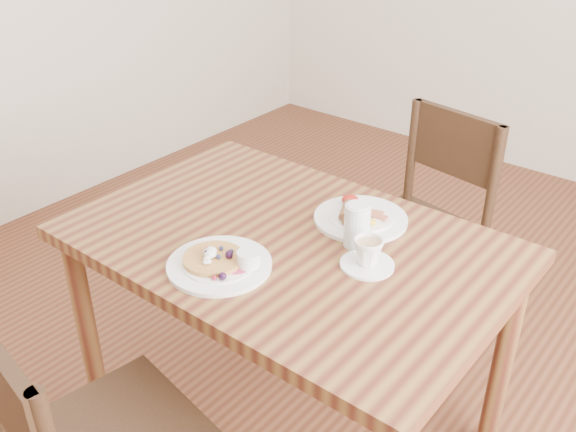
% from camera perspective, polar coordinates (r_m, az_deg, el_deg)
% --- Properties ---
extents(ground, '(5.00, 5.00, 0.00)m').
position_cam_1_polar(ground, '(2.25, -0.00, -18.47)').
color(ground, '#4F2616').
rests_on(ground, ground).
extents(dining_table, '(1.20, 0.80, 0.75)m').
position_cam_1_polar(dining_table, '(1.82, -0.00, -4.63)').
color(dining_table, brown).
rests_on(dining_table, ground).
extents(chair_far, '(0.49, 0.49, 0.88)m').
position_cam_1_polar(chair_far, '(2.42, 12.01, -0.35)').
color(chair_far, '#341D13').
rests_on(chair_far, ground).
extents(pancake_plate, '(0.27, 0.27, 0.06)m').
position_cam_1_polar(pancake_plate, '(1.65, -5.97, -4.13)').
color(pancake_plate, white).
rests_on(pancake_plate, dining_table).
extents(breakfast_plate, '(0.27, 0.27, 0.04)m').
position_cam_1_polar(breakfast_plate, '(1.86, 6.36, -0.06)').
color(breakfast_plate, white).
rests_on(breakfast_plate, dining_table).
extents(teacup_saucer, '(0.14, 0.14, 0.08)m').
position_cam_1_polar(teacup_saucer, '(1.65, 7.11, -3.45)').
color(teacup_saucer, white).
rests_on(teacup_saucer, dining_table).
extents(water_glass, '(0.07, 0.07, 0.12)m').
position_cam_1_polar(water_glass, '(1.72, 6.15, -0.84)').
color(water_glass, silver).
rests_on(water_glass, dining_table).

